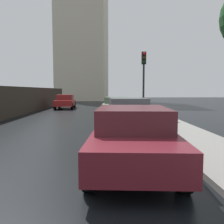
# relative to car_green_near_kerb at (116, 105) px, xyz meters

# --- Properties ---
(car_green_near_kerb) EXTENTS (2.00, 4.50, 1.34)m
(car_green_near_kerb) POSITION_rel_car_green_near_kerb_xyz_m (0.00, 0.00, 0.00)
(car_green_near_kerb) COLOR slate
(car_green_near_kerb) RESTS_ON ground
(car_red_mid_road) EXTENTS (1.97, 4.11, 1.40)m
(car_red_mid_road) POSITION_rel_car_green_near_kerb_xyz_m (-4.81, 6.64, -0.01)
(car_red_mid_road) COLOR maroon
(car_red_mid_road) RESTS_ON ground
(car_grey_far_ahead) EXTENTS (2.07, 4.13, 1.46)m
(car_grey_far_ahead) POSITION_rel_car_green_near_kerb_xyz_m (0.28, -6.43, 0.03)
(car_grey_far_ahead) COLOR slate
(car_grey_far_ahead) RESTS_ON ground
(car_maroon_behind_camera) EXTENTS (2.10, 4.57, 1.41)m
(car_maroon_behind_camera) POSITION_rel_car_green_near_kerb_xyz_m (-0.06, -11.83, 0.02)
(car_maroon_behind_camera) COLOR maroon
(car_maroon_behind_camera) RESTS_ON ground
(traffic_light) EXTENTS (0.26, 0.39, 4.04)m
(traffic_light) POSITION_rel_car_green_near_kerb_xyz_m (1.64, -2.48, 2.23)
(traffic_light) COLOR black
(traffic_light) RESTS_ON sidewalk_strip
(distant_tower) EXTENTS (9.36, 10.84, 33.54)m
(distant_tower) POSITION_rel_car_green_near_kerb_xyz_m (-4.96, 28.32, 14.40)
(distant_tower) COLOR beige
(distant_tower) RESTS_ON ground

